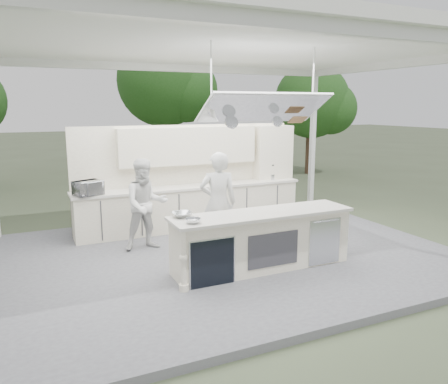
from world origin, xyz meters
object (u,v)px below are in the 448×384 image
back_counter (192,206)px  sous_chef (146,204)px  head_chef (218,202)px  demo_island (261,240)px

back_counter → sous_chef: bearing=-141.2°
back_counter → head_chef: (-0.13, -1.73, 0.45)m
demo_island → back_counter: bearing=93.6°
head_chef → sous_chef: (-1.16, 0.70, -0.07)m
head_chef → back_counter: bearing=-77.5°
demo_island → head_chef: (-0.30, 1.08, 0.45)m
head_chef → demo_island: bearing=122.4°
demo_island → head_chef: head_chef is taller
sous_chef → back_counter: bearing=39.1°
demo_island → sous_chef: size_ratio=1.81×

